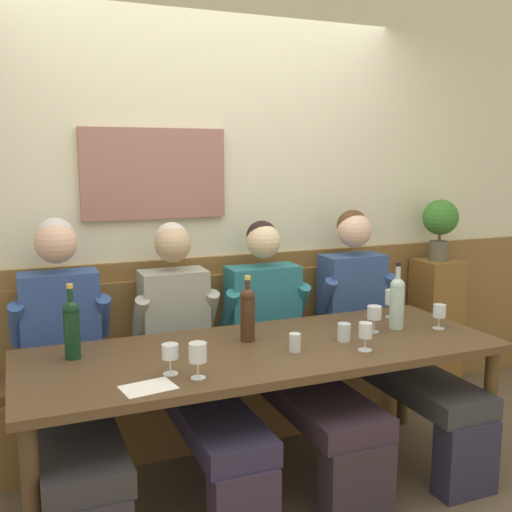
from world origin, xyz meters
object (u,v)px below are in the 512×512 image
at_px(wine_bottle_green_tall, 248,312).
at_px(wine_glass_mid_left, 439,312).
at_px(dining_table, 265,362).
at_px(person_center_right_seat, 381,327).
at_px(wine_glass_center_front, 198,354).
at_px(wine_glass_near_bucket, 391,298).
at_px(water_tumbler_center, 344,332).
at_px(wine_bottle_amber_mid, 397,301).
at_px(wine_glass_left_end, 374,314).
at_px(water_tumbler_left, 295,342).
at_px(wall_bench, 220,387).
at_px(person_right_seat, 67,367).
at_px(potted_plant, 440,222).
at_px(wine_glass_center_rear, 170,353).
at_px(person_left_seat, 288,347).
at_px(person_center_left_seat, 191,355).
at_px(wine_glass_right_end, 365,331).
at_px(wine_bottle_clear_water, 72,327).

distance_m(wine_bottle_green_tall, wine_glass_mid_left, 1.05).
xyz_separation_m(dining_table, person_center_right_seat, (0.90, 0.34, -0.02)).
bearing_deg(dining_table, person_center_right_seat, 20.60).
xyz_separation_m(person_center_right_seat, wine_glass_center_front, (-1.32, -0.61, 0.19)).
bearing_deg(wine_glass_near_bucket, water_tumbler_center, -149.08).
xyz_separation_m(wine_bottle_amber_mid, wine_glass_near_bucket, (0.10, 0.20, -0.04)).
distance_m(wine_glass_near_bucket, wine_glass_center_front, 1.41).
distance_m(person_center_right_seat, wine_glass_left_end, 0.46).
bearing_deg(water_tumbler_left, wine_glass_mid_left, 3.11).
relative_size(wine_glass_mid_left, water_tumbler_center, 1.46).
bearing_deg(wall_bench, person_right_seat, -158.42).
relative_size(wine_bottle_green_tall, potted_plant, 0.80).
xyz_separation_m(wine_glass_center_rear, water_tumbler_left, (0.62, 0.07, -0.05)).
relative_size(person_left_seat, water_tumbler_left, 14.64).
bearing_deg(water_tumbler_center, wine_bottle_amber_mid, 13.20).
distance_m(person_center_left_seat, wine_glass_right_end, 0.92).
distance_m(wine_bottle_clear_water, wine_glass_center_front, 0.65).
bearing_deg(water_tumbler_left, person_left_seat, 68.43).
distance_m(water_tumbler_left, potted_plant, 1.78).
relative_size(person_right_seat, wine_glass_center_front, 8.77).
xyz_separation_m(wine_glass_center_rear, water_tumbler_center, (0.92, 0.12, -0.05)).
bearing_deg(wine_glass_center_rear, person_right_seat, 126.89).
relative_size(person_right_seat, wine_glass_left_end, 9.55).
distance_m(person_center_left_seat, wine_glass_left_end, 0.99).
distance_m(wine_bottle_clear_water, wine_glass_right_end, 1.37).
relative_size(wine_bottle_green_tall, wine_glass_center_rear, 2.51).
distance_m(wine_bottle_amber_mid, wine_glass_right_end, 0.45).
distance_m(wall_bench, person_right_seat, 1.04).
distance_m(person_center_right_seat, wine_glass_mid_left, 0.45).
relative_size(person_center_left_seat, wine_bottle_amber_mid, 3.58).
bearing_deg(potted_plant, person_center_left_seat, -168.35).
bearing_deg(wine_glass_near_bucket, water_tumbler_left, -156.42).
height_order(wine_glass_center_front, potted_plant, potted_plant).
height_order(dining_table, wine_bottle_amber_mid, wine_bottle_amber_mid).
relative_size(dining_table, wine_glass_center_rear, 17.58).
xyz_separation_m(person_center_left_seat, wine_bottle_amber_mid, (1.07, -0.30, 0.26)).
bearing_deg(water_tumbler_left, person_center_left_seat, 131.41).
xyz_separation_m(wine_bottle_clear_water, water_tumbler_left, (0.99, -0.30, -0.11)).
relative_size(wine_bottle_amber_mid, potted_plant, 0.86).
distance_m(wall_bench, wine_bottle_green_tall, 0.82).
xyz_separation_m(wine_glass_right_end, water_tumbler_center, (-0.02, 0.17, -0.05)).
bearing_deg(wine_bottle_amber_mid, person_left_seat, 151.66).
xyz_separation_m(dining_table, wine_glass_right_end, (0.43, -0.23, 0.17)).
height_order(person_center_left_seat, wine_bottle_amber_mid, person_center_left_seat).
height_order(dining_table, potted_plant, potted_plant).
bearing_deg(wall_bench, wine_glass_right_end, -65.00).
bearing_deg(dining_table, potted_plant, 23.97).
bearing_deg(wall_bench, person_center_right_seat, -21.13).
xyz_separation_m(wall_bench, wine_bottle_green_tall, (-0.04, -0.55, 0.61)).
distance_m(person_right_seat, potted_plant, 2.61).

